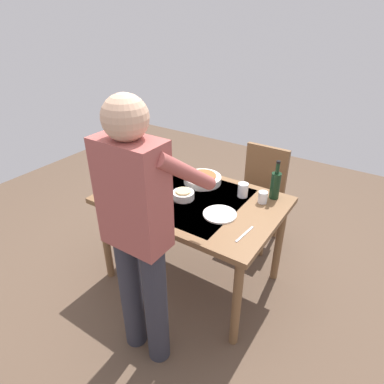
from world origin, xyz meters
TOP-DOWN VIEW (x-y plane):
  - ground_plane at (0.00, 0.00)m, footprint 6.00×6.00m
  - dining_table at (0.00, 0.00)m, footprint 1.31×0.88m
  - chair_near at (-0.21, -0.82)m, footprint 0.40×0.40m
  - person_server at (-0.12, 0.70)m, footprint 0.42×0.61m
  - wine_bottle at (-0.50, -0.34)m, footprint 0.07×0.07m
  - wine_glass_left at (0.13, 0.17)m, footprint 0.07×0.07m
  - wine_glass_right at (0.55, 0.20)m, footprint 0.07×0.07m
  - water_cup_near_left at (-0.46, -0.23)m, footprint 0.07×0.07m
  - water_cup_near_right at (-0.30, -0.23)m, footprint 0.08×0.08m
  - serving_bowl_pasta at (0.07, -0.25)m, footprint 0.30×0.30m
  - side_bowl_salad at (0.52, -0.24)m, footprint 0.18×0.18m
  - side_bowl_bread at (0.05, 0.04)m, footprint 0.16×0.16m
  - dinner_plate_near at (-0.28, 0.09)m, footprint 0.23×0.23m
  - dinner_plate_far at (0.35, 0.28)m, footprint 0.23×0.23m
  - table_knife at (-0.52, 0.19)m, footprint 0.03×0.20m

SIDE VIEW (x-z plane):
  - ground_plane at x=0.00m, z-range 0.00..0.00m
  - chair_near at x=-0.21m, z-range 0.07..0.98m
  - dining_table at x=0.00m, z-range 0.30..1.07m
  - table_knife at x=-0.52m, z-range 0.77..0.78m
  - dinner_plate_near at x=-0.28m, z-range 0.77..0.78m
  - dinner_plate_far at x=0.35m, z-range 0.77..0.78m
  - serving_bowl_pasta at x=0.07m, z-range 0.77..0.84m
  - side_bowl_salad at x=0.52m, z-range 0.77..0.84m
  - side_bowl_bread at x=0.05m, z-range 0.77..0.84m
  - water_cup_near_left at x=-0.46m, z-range 0.77..0.86m
  - water_cup_near_right at x=-0.30m, z-range 0.77..0.88m
  - wine_glass_left at x=0.13m, z-range 0.80..0.95m
  - wine_glass_right at x=0.55m, z-range 0.80..0.95m
  - wine_bottle at x=-0.50m, z-range 0.73..1.03m
  - person_server at x=-0.12m, z-range 0.12..1.81m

